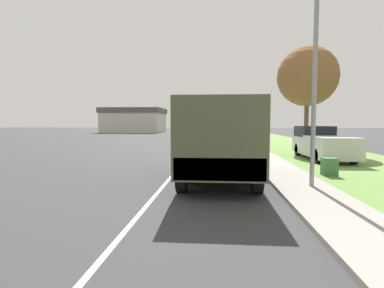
% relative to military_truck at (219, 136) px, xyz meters
% --- Properties ---
extents(ground_plane, '(180.00, 180.00, 0.00)m').
position_rel_military_truck_xyz_m(ground_plane, '(-1.84, 27.67, -1.62)').
color(ground_plane, '#38383A').
extents(lane_centre_stripe, '(0.12, 120.00, 0.00)m').
position_rel_military_truck_xyz_m(lane_centre_stripe, '(-1.84, 27.67, -1.61)').
color(lane_centre_stripe, silver).
rests_on(lane_centre_stripe, ground).
extents(sidewalk_right, '(1.80, 120.00, 0.12)m').
position_rel_military_truck_xyz_m(sidewalk_right, '(2.66, 27.67, -1.56)').
color(sidewalk_right, '#9E9B93').
rests_on(sidewalk_right, ground).
extents(grass_strip_right, '(7.00, 120.00, 0.02)m').
position_rel_military_truck_xyz_m(grass_strip_right, '(7.06, 27.67, -1.61)').
color(grass_strip_right, '#6B9347').
rests_on(grass_strip_right, ground).
extents(military_truck, '(2.54, 6.75, 2.82)m').
position_rel_military_truck_xyz_m(military_truck, '(0.00, 0.00, 0.00)').
color(military_truck, '#545B3D').
rests_on(military_truck, ground).
extents(car_nearest_ahead, '(1.84, 4.59, 1.40)m').
position_rel_military_truck_xyz_m(car_nearest_ahead, '(-0.00, 12.99, -0.98)').
color(car_nearest_ahead, '#B7BABF').
rests_on(car_nearest_ahead, ground).
extents(car_second_ahead, '(1.76, 4.87, 1.39)m').
position_rel_military_truck_xyz_m(car_second_ahead, '(-3.39, 23.06, -0.98)').
color(car_second_ahead, silver).
rests_on(car_second_ahead, ground).
extents(car_third_ahead, '(1.88, 4.09, 1.74)m').
position_rel_military_truck_xyz_m(car_third_ahead, '(-3.91, 33.67, -0.84)').
color(car_third_ahead, maroon).
rests_on(car_third_ahead, ground).
extents(car_fourth_ahead, '(1.95, 4.30, 1.74)m').
position_rel_military_truck_xyz_m(car_fourth_ahead, '(-3.61, 43.09, -0.84)').
color(car_fourth_ahead, black).
rests_on(car_fourth_ahead, ground).
extents(pickup_truck, '(2.01, 5.71, 1.88)m').
position_rel_military_truck_xyz_m(pickup_truck, '(5.96, 6.72, -0.70)').
color(pickup_truck, silver).
rests_on(pickup_truck, grass_strip_right).
extents(lamp_post, '(1.69, 0.24, 8.00)m').
position_rel_military_truck_xyz_m(lamp_post, '(2.73, -1.46, 3.19)').
color(lamp_post, gray).
rests_on(lamp_post, sidewalk_right).
extents(tree_mid_right, '(4.29, 4.29, 7.57)m').
position_rel_military_truck_xyz_m(tree_mid_right, '(6.43, 11.42, 3.81)').
color(tree_mid_right, brown).
rests_on(tree_mid_right, grass_strip_right).
extents(utility_box, '(0.55, 0.45, 0.70)m').
position_rel_military_truck_xyz_m(utility_box, '(4.36, 1.07, -1.25)').
color(utility_box, '#3D7042').
rests_on(utility_box, grass_strip_right).
extents(building_distant, '(12.84, 11.15, 5.26)m').
position_rel_military_truck_xyz_m(building_distant, '(-18.26, 54.14, 1.05)').
color(building_distant, beige).
rests_on(building_distant, ground).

